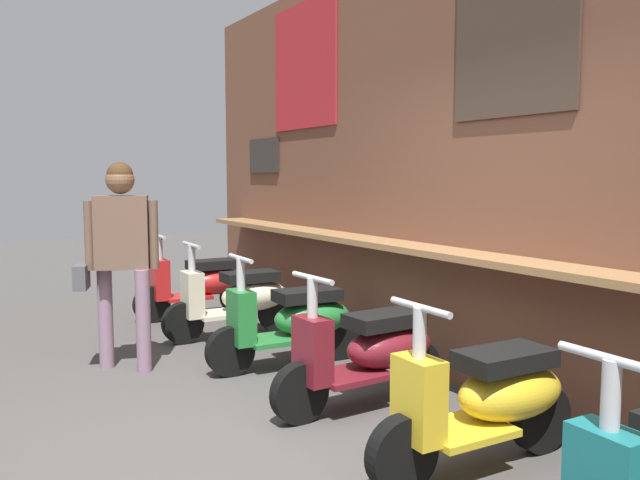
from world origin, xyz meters
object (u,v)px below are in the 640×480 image
scooter_cream (239,298)px  scooter_yellow (488,399)px  shopper_with_handbag (120,244)px  scooter_green (295,321)px  scooter_red (202,283)px  scooter_maroon (371,352)px

scooter_cream → scooter_yellow: same height
shopper_with_handbag → scooter_green: bearing=83.0°
scooter_red → scooter_maroon: 3.33m
scooter_cream → shopper_with_handbag: 1.54m
scooter_green → scooter_yellow: same height
scooter_cream → shopper_with_handbag: (0.53, -1.28, 0.67)m
scooter_maroon → shopper_with_handbag: bearing=-56.1°
scooter_cream → shopper_with_handbag: size_ratio=0.81×
scooter_red → scooter_green: same height
scooter_green → scooter_yellow: size_ratio=1.00×
scooter_yellow → shopper_with_handbag: size_ratio=0.81×
scooter_cream → scooter_maroon: bearing=91.8°
scooter_red → shopper_with_handbag: bearing=53.2°
scooter_red → scooter_green: 2.22m
scooter_green → scooter_maroon: bearing=92.4°
scooter_green → scooter_maroon: same height
scooter_red → scooter_maroon: size_ratio=1.00×
scooter_red → shopper_with_handbag: (1.58, -1.28, 0.67)m
scooter_green → scooter_maroon: 1.11m
scooter_maroon → shopper_with_handbag: shopper_with_handbag is taller
scooter_red → scooter_yellow: size_ratio=1.00×
scooter_red → scooter_yellow: 4.45m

